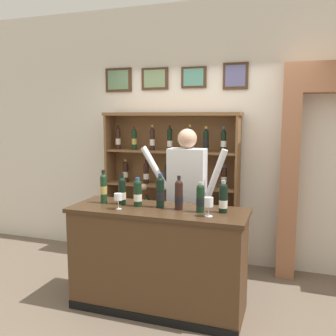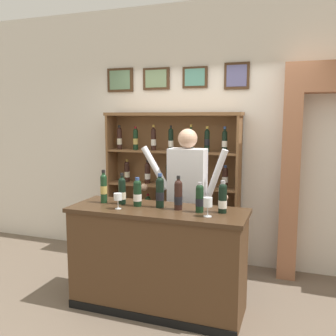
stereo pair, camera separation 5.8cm
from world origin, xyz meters
name	(u,v)px [view 1 (the left image)]	position (x,y,z in m)	size (l,w,h in m)	color
ground_plane	(176,311)	(0.00, 0.00, -0.01)	(14.00, 14.00, 0.02)	#6B5B4C
back_wall	(210,135)	(0.00, 1.44, 1.64)	(12.00, 0.19, 3.28)	silver
wine_shelf	(171,183)	(-0.45, 1.22, 1.02)	(1.76, 0.30, 1.92)	brown
tasting_counter	(158,259)	(-0.18, 0.00, 0.50)	(1.71, 0.61, 1.00)	#4C331E
shopkeeper	(187,189)	(-0.07, 0.62, 1.08)	(1.01, 0.22, 1.74)	#2D3347
tasting_bottle_super_tuscan	(104,188)	(-0.78, 0.04, 1.16)	(0.07, 0.07, 0.34)	#19381E
tasting_bottle_chianti	(122,191)	(-0.58, 0.05, 1.14)	(0.07, 0.07, 0.31)	black
tasting_bottle_prosecco	(138,193)	(-0.40, 0.02, 1.14)	(0.08, 0.08, 0.28)	black
tasting_bottle_brunello	(160,192)	(-0.18, 0.05, 1.16)	(0.08, 0.08, 0.33)	black
tasting_bottle_grappa	(179,195)	(0.02, 0.03, 1.15)	(0.08, 0.08, 0.32)	black
tasting_bottle_rosso	(200,198)	(0.23, 0.00, 1.14)	(0.07, 0.07, 0.28)	black
tasting_bottle_vin_santo	(223,198)	(0.43, 0.05, 1.14)	(0.08, 0.08, 0.30)	black
wine_glass_center	(118,197)	(-0.53, -0.14, 1.12)	(0.08, 0.08, 0.15)	silver
wine_glass_spare	(209,203)	(0.34, -0.12, 1.12)	(0.08, 0.08, 0.17)	silver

